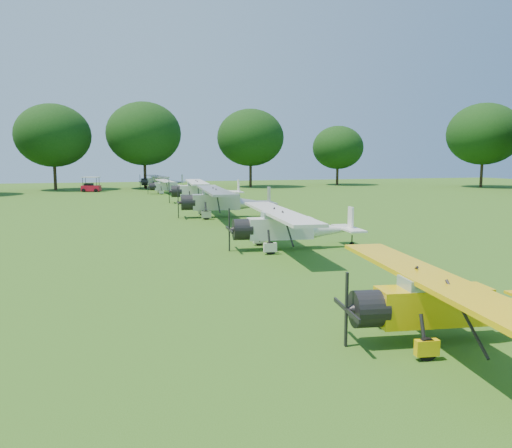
{
  "coord_description": "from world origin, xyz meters",
  "views": [
    {
      "loc": [
        -7.88,
        -20.22,
        4.39
      ],
      "look_at": [
        -1.24,
        1.78,
        1.4
      ],
      "focal_mm": 35.0,
      "sensor_mm": 36.0,
      "label": 1
    }
  ],
  "objects_px": {
    "aircraft_5": "(203,189)",
    "aircraft_6": "(169,185)",
    "golf_cart": "(91,187)",
    "aircraft_3": "(290,225)",
    "aircraft_7": "(161,180)",
    "aircraft_4": "(223,199)",
    "aircraft_2": "(450,299)"
  },
  "relations": [
    {
      "from": "aircraft_3",
      "to": "aircraft_7",
      "type": "height_order",
      "value": "aircraft_7"
    },
    {
      "from": "aircraft_2",
      "to": "aircraft_4",
      "type": "relative_size",
      "value": 0.76
    },
    {
      "from": "aircraft_6",
      "to": "aircraft_4",
      "type": "bearing_deg",
      "value": -90.14
    },
    {
      "from": "aircraft_3",
      "to": "aircraft_5",
      "type": "xyz_separation_m",
      "value": [
        0.91,
        27.33,
        0.17
      ]
    },
    {
      "from": "aircraft_5",
      "to": "aircraft_7",
      "type": "distance_m",
      "value": 25.85
    },
    {
      "from": "aircraft_3",
      "to": "aircraft_5",
      "type": "relative_size",
      "value": 0.88
    },
    {
      "from": "aircraft_4",
      "to": "golf_cart",
      "type": "distance_m",
      "value": 35.78
    },
    {
      "from": "aircraft_5",
      "to": "aircraft_4",
      "type": "bearing_deg",
      "value": -88.27
    },
    {
      "from": "aircraft_6",
      "to": "golf_cart",
      "type": "distance_m",
      "value": 11.81
    },
    {
      "from": "golf_cart",
      "to": "aircraft_2",
      "type": "bearing_deg",
      "value": -64.58
    },
    {
      "from": "aircraft_2",
      "to": "aircraft_6",
      "type": "xyz_separation_m",
      "value": [
        -0.04,
        54.63,
        0.05
      ]
    },
    {
      "from": "aircraft_2",
      "to": "golf_cart",
      "type": "relative_size",
      "value": 3.41
    },
    {
      "from": "aircraft_6",
      "to": "golf_cart",
      "type": "relative_size",
      "value": 3.54
    },
    {
      "from": "aircraft_5",
      "to": "aircraft_7",
      "type": "xyz_separation_m",
      "value": [
        -1.53,
        25.8,
        -0.14
      ]
    },
    {
      "from": "aircraft_4",
      "to": "aircraft_5",
      "type": "relative_size",
      "value": 0.99
    },
    {
      "from": "aircraft_3",
      "to": "aircraft_5",
      "type": "bearing_deg",
      "value": 93.36
    },
    {
      "from": "aircraft_3",
      "to": "aircraft_4",
      "type": "bearing_deg",
      "value": 95.5
    },
    {
      "from": "golf_cart",
      "to": "aircraft_3",
      "type": "bearing_deg",
      "value": -61.4
    },
    {
      "from": "aircraft_3",
      "to": "aircraft_7",
      "type": "xyz_separation_m",
      "value": [
        -0.62,
        53.13,
        0.03
      ]
    },
    {
      "from": "aircraft_2",
      "to": "aircraft_5",
      "type": "height_order",
      "value": "aircraft_5"
    },
    {
      "from": "aircraft_5",
      "to": "aircraft_3",
      "type": "bearing_deg",
      "value": -85.96
    },
    {
      "from": "aircraft_6",
      "to": "golf_cart",
      "type": "bearing_deg",
      "value": 144.1
    },
    {
      "from": "aircraft_2",
      "to": "golf_cart",
      "type": "bearing_deg",
      "value": 107.24
    },
    {
      "from": "aircraft_2",
      "to": "aircraft_5",
      "type": "xyz_separation_m",
      "value": [
        1.64,
        40.19,
        0.34
      ]
    },
    {
      "from": "aircraft_5",
      "to": "aircraft_7",
      "type": "height_order",
      "value": "aircraft_5"
    },
    {
      "from": "aircraft_2",
      "to": "aircraft_5",
      "type": "relative_size",
      "value": 0.76
    },
    {
      "from": "aircraft_3",
      "to": "aircraft_6",
      "type": "bearing_deg",
      "value": 96.32
    },
    {
      "from": "aircraft_3",
      "to": "aircraft_7",
      "type": "bearing_deg",
      "value": 95.93
    },
    {
      "from": "aircraft_5",
      "to": "golf_cart",
      "type": "xyz_separation_m",
      "value": [
        -11.44,
        21.09,
        -0.7
      ]
    },
    {
      "from": "aircraft_6",
      "to": "aircraft_7",
      "type": "height_order",
      "value": "aircraft_7"
    },
    {
      "from": "aircraft_2",
      "to": "aircraft_6",
      "type": "distance_m",
      "value": 54.63
    },
    {
      "from": "aircraft_5",
      "to": "aircraft_6",
      "type": "distance_m",
      "value": 14.54
    }
  ]
}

